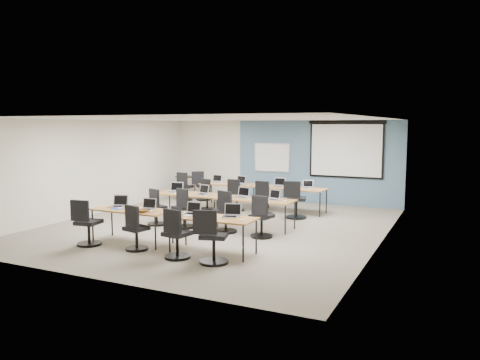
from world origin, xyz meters
The scene contains 58 objects.
floor centered at (0.00, 0.00, 0.00)m, with size 8.00×9.00×0.02m, color #6B6354.
ceiling centered at (0.00, 0.00, 2.70)m, with size 8.00×9.00×0.02m, color white.
wall_back centered at (0.00, 4.50, 1.35)m, with size 8.00×0.04×2.70m, color beige.
wall_front centered at (0.00, -4.50, 1.35)m, with size 8.00×0.04×2.70m, color beige.
wall_left centered at (-4.00, 0.00, 1.35)m, with size 0.04×9.00×2.70m, color beige.
wall_right centered at (4.00, 0.00, 1.35)m, with size 0.04×9.00×2.70m, color beige.
blue_accent_panel centered at (1.25, 4.47, 1.35)m, with size 5.50×0.04×2.70m, color #3D5977.
whiteboard centered at (-0.30, 4.43, 1.45)m, with size 1.28×0.03×0.98m.
projector_screen centered at (2.20, 4.41, 1.89)m, with size 2.40×0.10×1.82m.
training_table_front_left centered at (-0.91, -2.25, 0.68)m, with size 1.79×0.75×0.73m.
training_table_front_right centered at (1.09, -2.26, 0.68)m, with size 1.75×0.73×0.73m.
training_table_mid_left centered at (-0.99, 0.31, 0.69)m, with size 1.94×0.81×0.73m.
training_table_mid_right centered at (0.95, 0.21, 0.69)m, with size 1.92×0.80×0.73m.
training_table_back_left centered at (-0.96, 2.69, 0.69)m, with size 1.94×0.81×0.73m.
training_table_back_right centered at (1.10, 2.59, 0.69)m, with size 1.93×0.80×0.73m.
laptop_0 centered at (-1.39, -2.13, 0.79)m, with size 0.34×0.29×0.26m.
mouse_0 centered at (-1.19, -2.31, 0.74)m, with size 0.06×0.10×0.04m, color white.
task_chair_0 centered at (-1.60, -2.90, 0.41)m, with size 0.51×0.51×1.00m.
laptop_1 centered at (-0.58, -2.16, 0.79)m, with size 0.32×0.27×0.24m.
mouse_1 centered at (-0.39, -2.28, 0.74)m, with size 0.06×0.10×0.03m, color white.
task_chair_1 centered at (-0.42, -2.77, 0.39)m, with size 0.46×0.46×0.95m.
laptop_2 centered at (0.55, -2.16, 0.79)m, with size 0.32×0.27×0.24m.
mouse_2 centered at (0.73, -2.37, 0.74)m, with size 0.06×0.10×0.04m, color white.
task_chair_2 centered at (0.65, -2.92, 0.40)m, with size 0.50×0.50×0.98m.
laptop_3 centered at (1.40, -2.07, 0.79)m, with size 0.34×0.29×0.26m.
mouse_3 centered at (1.76, -2.34, 0.74)m, with size 0.07×0.11×0.04m, color white.
task_chair_3 centered at (1.42, -2.90, 0.42)m, with size 0.56×0.55×1.02m.
laptop_4 centered at (-1.52, 0.36, 0.80)m, with size 0.35×0.30×0.27m.
mouse_4 centered at (-1.32, 0.05, 0.74)m, with size 0.06×0.10×0.04m, color white.
task_chair_4 centered at (-1.47, -0.60, 0.39)m, with size 0.49×0.47×0.96m.
laptop_5 centered at (-0.63, 0.32, 0.79)m, with size 0.33×0.28×0.25m.
mouse_5 centered at (-0.40, 0.08, 0.74)m, with size 0.05×0.09×0.03m, color white.
task_chair_5 centered at (-0.66, -0.57, 0.42)m, with size 0.56×0.53×1.01m.
laptop_6 centered at (0.53, 0.31, 0.79)m, with size 0.34×0.29×0.26m.
mouse_6 centered at (0.83, 0.07, 0.74)m, with size 0.06×0.09×0.03m, color white.
task_chair_6 centered at (0.51, -0.57, 0.42)m, with size 0.57×0.55×1.02m.
laptop_7 centered at (1.39, 0.28, 0.79)m, with size 0.32×0.27×0.25m.
mouse_7 centered at (1.73, 0.14, 0.74)m, with size 0.06×0.10×0.04m, color white.
task_chair_7 centered at (1.46, -0.66, 0.41)m, with size 0.51×0.51×0.99m.
laptop_8 centered at (-1.54, 2.74, 0.79)m, with size 0.32×0.27×0.24m.
mouse_8 centered at (-1.26, 2.56, 0.74)m, with size 0.06×0.10×0.04m, color white.
task_chair_8 centered at (-1.40, 1.88, 0.39)m, with size 0.48×0.47×0.95m.
laptop_9 centered at (-0.64, 2.64, 0.79)m, with size 0.35×0.29×0.26m.
mouse_9 centered at (-0.28, 2.45, 0.74)m, with size 0.06×0.10×0.04m, color white.
task_chair_9 centered at (-0.52, 2.10, 0.39)m, with size 0.48×0.48×0.96m.
laptop_10 centered at (0.63, 2.65, 0.79)m, with size 0.34×0.29×0.26m.
mouse_10 centered at (0.86, 2.50, 0.74)m, with size 0.07×0.10×0.04m, color white.
task_chair_10 centered at (0.49, 1.85, 0.41)m, with size 0.51×0.51×0.99m.
laptop_11 centered at (1.49, 2.69, 0.79)m, with size 0.30×0.25×0.23m.
mouse_11 centered at (1.65, 2.43, 0.74)m, with size 0.06×0.10×0.03m, color white.
task_chair_11 centered at (1.44, 1.78, 0.43)m, with size 0.57×0.57×1.04m.
blue_mousepad centered at (-1.24, -2.34, 0.73)m, with size 0.25×0.21×0.01m, color #1A3096.
snack_bowl centered at (-0.49, -2.43, 0.76)m, with size 0.22×0.22×0.05m, color olive.
snack_plate centered at (0.58, -2.34, 0.74)m, with size 0.17×0.17×0.01m, color white.
coffee_cup centered at (0.48, -2.41, 0.78)m, with size 0.07×0.07×0.07m, color white.
utility_table centered at (-3.19, 3.75, 0.65)m, with size 0.84×0.47×0.75m.
spare_chair_a centered at (-2.44, 3.41, 0.41)m, with size 0.60×0.51×0.99m.
spare_chair_b centered at (-2.94, 3.10, 0.40)m, with size 0.48×0.48×0.97m.
Camera 1 is at (5.50, -10.26, 2.55)m, focal length 35.00 mm.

